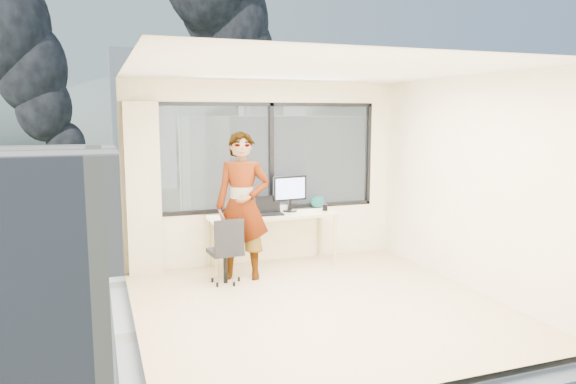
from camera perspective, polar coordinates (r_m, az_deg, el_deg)
name	(u,v)px	position (r m, az deg, el deg)	size (l,w,h in m)	color
floor	(318,304)	(6.22, 3.20, -11.82)	(4.00, 4.00, 0.01)	#CBB884
ceiling	(320,70)	(5.86, 3.40, 12.82)	(4.00, 4.00, 0.01)	white
wall_front	(423,226)	(4.16, 14.18, -3.53)	(4.00, 0.01, 2.60)	beige
wall_left	(130,201)	(5.44, -16.46, -0.88)	(0.01, 4.00, 2.60)	beige
wall_right	(469,183)	(6.93, 18.70, 0.92)	(0.01, 4.00, 2.60)	beige
window_wall	(268,157)	(7.76, -2.16, 3.76)	(3.30, 0.16, 1.55)	black
curtain	(143,189)	(7.34, -15.14, 0.27)	(0.45, 0.14, 2.30)	beige
desk	(272,240)	(7.60, -1.70, -5.12)	(1.80, 0.60, 0.75)	#C9BC87
chair	(225,250)	(6.86, -6.70, -6.12)	(0.44, 0.44, 0.87)	black
person	(243,206)	(6.97, -4.86, -1.47)	(0.70, 0.46, 1.92)	#2D2D33
monitor	(290,193)	(7.67, 0.20, -0.16)	(0.52, 0.11, 0.52)	black
game_console	(276,207)	(7.80, -1.31, -1.65)	(0.33, 0.28, 0.08)	white
laptop	(270,206)	(7.45, -1.92, -1.55)	(0.35, 0.37, 0.23)	black
cellphone	(227,218)	(7.26, -6.53, -2.73)	(0.11, 0.05, 0.01)	black
pen_cup	(325,207)	(7.78, 3.96, -1.65)	(0.08, 0.08, 0.10)	black
handbag	(318,202)	(8.00, 3.23, -1.04)	(0.24, 0.12, 0.19)	#0B4045
exterior_ground	(108,187)	(126.42, -18.63, 0.49)	(400.00, 400.00, 0.04)	#515B3D
near_bldg_b	(273,209)	(46.38, -1.57, -1.85)	(14.00, 13.00, 16.00)	white
near_bldg_c	(522,253)	(47.76, 23.65, -5.94)	(12.00, 10.00, 10.00)	beige
far_tower_b	(142,120)	(125.80, -15.27, 7.45)	(13.00, 13.00, 30.00)	silver
far_tower_c	(271,126)	(152.90, -1.83, 7.07)	(15.00, 15.00, 26.00)	silver
hill_b	(266,140)	(341.45, -2.39, 5.54)	(300.00, 220.00, 96.00)	slate
tree_b	(246,361)	(26.85, -4.49, -17.44)	(7.60, 7.60, 9.00)	#1F511B
tree_c	(365,230)	(52.66, 8.17, -4.04)	(8.40, 8.40, 10.00)	#1F511B
smoke_plume_b	(271,39)	(186.16, -1.80, 15.92)	(30.00, 18.00, 70.00)	black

